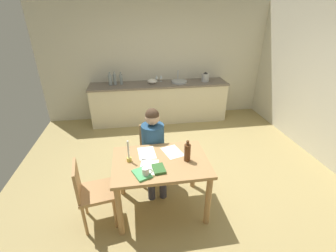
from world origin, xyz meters
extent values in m
cube|color=tan|center=(0.00, 0.00, -0.02)|extent=(5.20, 5.20, 0.04)
cube|color=beige|center=(0.00, 2.60, 1.30)|extent=(5.20, 0.12, 2.60)
cube|color=beige|center=(0.00, 2.24, 0.43)|extent=(3.07, 0.60, 0.86)
cube|color=#72665B|center=(0.00, 2.24, 0.88)|extent=(3.11, 0.64, 0.04)
cube|color=tan|center=(-0.33, -0.54, 0.72)|extent=(1.15, 0.80, 0.04)
cylinder|color=tan|center=(-0.84, -0.88, 0.35)|extent=(0.07, 0.07, 0.70)
cylinder|color=tan|center=(0.18, -0.88, 0.35)|extent=(0.07, 0.07, 0.70)
cylinder|color=tan|center=(-0.84, -0.20, 0.35)|extent=(0.07, 0.07, 0.70)
cylinder|color=tan|center=(0.18, -0.20, 0.35)|extent=(0.07, 0.07, 0.70)
cube|color=tan|center=(-0.37, 0.04, 0.46)|extent=(0.41, 0.41, 0.04)
cube|color=tan|center=(-0.37, 0.22, 0.67)|extent=(0.36, 0.04, 0.40)
cylinder|color=tan|center=(-0.53, -0.14, 0.22)|extent=(0.04, 0.04, 0.45)
cylinder|color=tan|center=(-0.19, -0.13, 0.22)|extent=(0.04, 0.04, 0.45)
cylinder|color=tan|center=(-0.54, 0.20, 0.22)|extent=(0.04, 0.04, 0.45)
cylinder|color=tan|center=(-0.20, 0.21, 0.22)|extent=(0.04, 0.04, 0.45)
cylinder|color=navy|center=(-0.37, 0.02, 0.70)|extent=(0.33, 0.33, 0.50)
sphere|color=#D8AD8C|center=(-0.37, 0.02, 1.06)|extent=(0.20, 0.20, 0.20)
sphere|color=#473323|center=(-0.37, 0.02, 1.10)|extent=(0.19, 0.19, 0.19)
cylinder|color=#383847|center=(-0.44, -0.18, 0.45)|extent=(0.14, 0.38, 0.13)
cylinder|color=#383847|center=(-0.44, -0.37, 0.23)|extent=(0.10, 0.10, 0.45)
cylinder|color=#383847|center=(-0.28, -0.17, 0.45)|extent=(0.14, 0.38, 0.13)
cylinder|color=#383847|center=(-0.28, -0.36, 0.23)|extent=(0.10, 0.10, 0.45)
cube|color=tan|center=(-1.10, -0.64, 0.45)|extent=(0.46, 0.46, 0.04)
cube|color=tan|center=(-1.28, -0.67, 0.66)|extent=(0.09, 0.36, 0.40)
cylinder|color=tan|center=(-0.91, -0.78, 0.22)|extent=(0.04, 0.04, 0.44)
cylinder|color=tan|center=(-0.96, -0.45, 0.22)|extent=(0.04, 0.04, 0.44)
cylinder|color=tan|center=(-1.24, -0.84, 0.22)|extent=(0.04, 0.04, 0.44)
cylinder|color=tan|center=(-1.30, -0.50, 0.22)|extent=(0.04, 0.04, 0.44)
cylinder|color=white|center=(-0.53, -0.80, 0.79)|extent=(0.08, 0.08, 0.10)
torus|color=white|center=(-0.48, -0.80, 0.80)|extent=(0.07, 0.01, 0.07)
cylinder|color=gold|center=(-0.70, -0.49, 0.77)|extent=(0.06, 0.06, 0.05)
cylinder|color=white|center=(-0.70, -0.49, 0.91)|extent=(0.02, 0.02, 0.23)
cube|color=#34672E|center=(-0.37, -0.72, 0.76)|extent=(0.15, 0.20, 0.03)
cube|color=#4EAF65|center=(-0.57, -0.78, 0.75)|extent=(0.23, 0.26, 0.02)
cube|color=white|center=(-0.48, -0.65, 0.74)|extent=(0.26, 0.33, 0.00)
cube|color=white|center=(-0.48, -0.35, 0.74)|extent=(0.23, 0.31, 0.00)
cube|color=white|center=(-0.15, -0.37, 0.74)|extent=(0.29, 0.34, 0.00)
cylinder|color=#593319|center=(-0.01, -0.58, 0.85)|extent=(0.08, 0.08, 0.21)
cylinder|color=#593319|center=(-0.01, -0.58, 0.98)|extent=(0.04, 0.04, 0.05)
cylinder|color=#B2B7BC|center=(0.46, 2.24, 0.92)|extent=(0.36, 0.36, 0.04)
cylinder|color=silver|center=(0.46, 2.40, 1.02)|extent=(0.02, 0.02, 0.24)
cylinder|color=#8C999E|center=(-1.07, 2.28, 1.01)|extent=(0.08, 0.08, 0.23)
cylinder|color=#8C999E|center=(-1.07, 2.28, 1.15)|extent=(0.04, 0.04, 0.06)
cylinder|color=#8C999E|center=(-0.98, 2.30, 1.02)|extent=(0.07, 0.07, 0.23)
cylinder|color=#8C999E|center=(-0.98, 2.30, 1.16)|extent=(0.03, 0.03, 0.06)
cylinder|color=#8C999E|center=(-0.84, 2.30, 1.01)|extent=(0.06, 0.06, 0.22)
cylinder|color=#8C999E|center=(-0.84, 2.30, 1.14)|extent=(0.03, 0.03, 0.05)
ellipsoid|color=white|center=(-0.15, 2.26, 0.95)|extent=(0.22, 0.22, 0.10)
cylinder|color=#B7BABF|center=(1.07, 2.24, 0.99)|extent=(0.18, 0.18, 0.18)
cone|color=#262628|center=(1.07, 2.24, 1.10)|extent=(0.11, 0.11, 0.04)
cylinder|color=silver|center=(0.06, 2.39, 0.90)|extent=(0.06, 0.06, 0.00)
cylinder|color=silver|center=(0.06, 2.39, 0.94)|extent=(0.01, 0.01, 0.07)
cone|color=silver|center=(0.06, 2.39, 1.01)|extent=(0.07, 0.07, 0.08)
cylinder|color=silver|center=(-0.04, 2.39, 0.90)|extent=(0.06, 0.06, 0.00)
cylinder|color=silver|center=(-0.04, 2.39, 0.94)|extent=(0.01, 0.01, 0.07)
cone|color=silver|center=(-0.04, 2.39, 1.01)|extent=(0.07, 0.07, 0.08)
camera|label=1|loc=(-0.60, -2.83, 2.34)|focal=24.65mm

